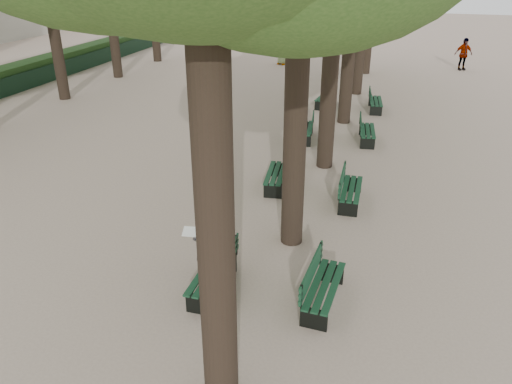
# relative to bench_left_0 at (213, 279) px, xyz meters

# --- Properties ---
(ground) EXTENTS (120.00, 120.00, 0.00)m
(ground) POSITION_rel_bench_left_0_xyz_m (-0.37, -0.60, -0.27)
(ground) COLOR tan
(ground) RESTS_ON ground
(bench_left_0) EXTENTS (0.58, 1.80, 0.92)m
(bench_left_0) POSITION_rel_bench_left_0_xyz_m (0.00, 0.00, 0.00)
(bench_left_0) COLOR black
(bench_left_0) RESTS_ON ground
(bench_left_1) EXTENTS (0.78, 1.86, 0.92)m
(bench_left_1) POSITION_rel_bench_left_0_xyz_m (-0.00, 5.35, 0.00)
(bench_left_1) COLOR black
(bench_left_1) RESTS_ON ground
(bench_left_2) EXTENTS (0.81, 1.86, 0.92)m
(bench_left_2) POSITION_rel_bench_left_0_xyz_m (-0.00, 9.80, 0.00)
(bench_left_2) COLOR black
(bench_left_2) RESTS_ON ground
(bench_left_3) EXTENTS (0.78, 1.85, 0.92)m
(bench_left_3) POSITION_rel_bench_left_0_xyz_m (-0.00, 14.60, 0.00)
(bench_left_3) COLOR black
(bench_left_3) RESTS_ON ground
(bench_right_0) EXTENTS (0.68, 1.83, 0.92)m
(bench_right_0) POSITION_rel_bench_left_0_xyz_m (2.27, 0.19, 0.00)
(bench_right_0) COLOR black
(bench_right_0) RESTS_ON ground
(bench_right_1) EXTENTS (0.63, 1.82, 0.92)m
(bench_right_1) POSITION_rel_bench_left_0_xyz_m (2.27, 4.86, 0.00)
(bench_right_1) COLOR black
(bench_right_1) RESTS_ON ground
(bench_right_2) EXTENTS (0.78, 1.85, 0.92)m
(bench_right_2) POSITION_rel_bench_left_0_xyz_m (2.27, 10.18, 0.00)
(bench_right_2) COLOR black
(bench_right_2) RESTS_ON ground
(bench_right_3) EXTENTS (0.78, 1.85, 0.92)m
(bench_right_3) POSITION_rel_bench_left_0_xyz_m (2.27, 14.50, 0.00)
(bench_right_3) COLOR black
(bench_right_3) RESTS_ON ground
(man_with_map) EXTENTS (0.63, 0.69, 1.65)m
(man_with_map) POSITION_rel_bench_left_0_xyz_m (-0.38, 0.45, 0.55)
(man_with_map) COLOR black
(man_with_map) RESTS_ON ground
(pedestrian_c) EXTENTS (1.16, 0.79, 1.89)m
(pedestrian_c) POSITION_rel_bench_left_0_xyz_m (6.65, 24.96, 0.67)
(pedestrian_c) COLOR #262628
(pedestrian_c) RESTS_ON ground
(pedestrian_d) EXTENTS (0.97, 0.63, 1.85)m
(pedestrian_d) POSITION_rel_bench_left_0_xyz_m (-4.22, 23.60, 0.65)
(pedestrian_d) COLOR #262628
(pedestrian_d) RESTS_ON ground
(pedestrian_a) EXTENTS (0.37, 0.81, 1.63)m
(pedestrian_a) POSITION_rel_bench_left_0_xyz_m (-8.35, 25.02, 0.54)
(pedestrian_a) COLOR #262628
(pedestrian_a) RESTS_ON ground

